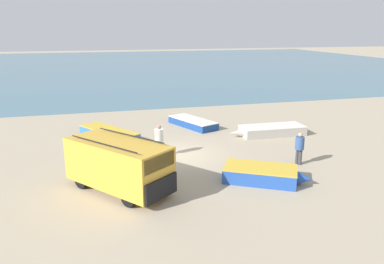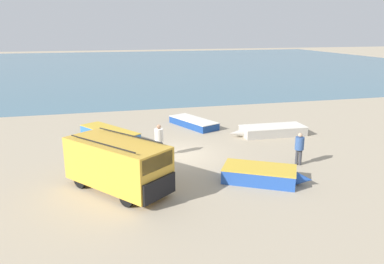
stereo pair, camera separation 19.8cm
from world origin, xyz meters
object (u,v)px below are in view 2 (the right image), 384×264
(parked_van, at_px, (117,164))
(fisherman_0, at_px, (159,137))
(fishing_rowboat_0, at_px, (108,133))
(fishing_rowboat_3, at_px, (262,174))
(fisherman_1, at_px, (299,146))
(fishing_rowboat_1, at_px, (192,122))
(fishing_rowboat_2, at_px, (271,131))

(parked_van, distance_m, fisherman_0, 4.56)
(parked_van, distance_m, fishing_rowboat_0, 8.28)
(fishing_rowboat_3, bearing_deg, parked_van, -156.09)
(fishing_rowboat_0, height_order, fisherman_0, fisherman_0)
(parked_van, xyz_separation_m, fisherman_1, (8.95, 0.81, -0.18))
(fishing_rowboat_1, distance_m, fishing_rowboat_3, 10.33)
(fishing_rowboat_1, xyz_separation_m, fishing_rowboat_3, (0.58, -10.31, 0.07))
(fishing_rowboat_1, relative_size, fisherman_0, 2.69)
(parked_van, distance_m, fishing_rowboat_3, 6.39)
(fishing_rowboat_1, relative_size, fishing_rowboat_3, 1.20)
(fishing_rowboat_1, xyz_separation_m, fishing_rowboat_2, (4.30, -3.51, 0.04))
(parked_van, xyz_separation_m, fishing_rowboat_0, (-0.15, 8.23, -0.90))
(fishing_rowboat_1, height_order, fisherman_0, fisherman_0)
(fishing_rowboat_2, xyz_separation_m, fishing_rowboat_3, (-3.72, -6.80, 0.03))
(fishing_rowboat_2, bearing_deg, fishing_rowboat_3, 62.61)
(fishing_rowboat_2, xyz_separation_m, fisherman_0, (-7.61, -2.26, 0.75))
(fishing_rowboat_0, bearing_deg, fisherman_1, -162.24)
(fisherman_0, bearing_deg, fishing_rowboat_3, 13.40)
(fisherman_0, bearing_deg, fishing_rowboat_0, -176.82)
(fishing_rowboat_1, bearing_deg, fishing_rowboat_2, -152.70)
(fishing_rowboat_1, relative_size, fishing_rowboat_2, 0.94)
(fisherman_0, height_order, fisherman_1, fisherman_0)
(parked_van, height_order, fishing_rowboat_0, parked_van)
(fishing_rowboat_0, height_order, fishing_rowboat_3, fishing_rowboat_3)
(fishing_rowboat_2, relative_size, fisherman_1, 3.00)
(fishing_rowboat_1, relative_size, fisherman_1, 2.83)
(fishing_rowboat_0, distance_m, fishing_rowboat_2, 10.38)
(fishing_rowboat_0, relative_size, fisherman_0, 2.92)
(parked_van, height_order, fishing_rowboat_2, parked_van)
(fishing_rowboat_0, height_order, fisherman_1, fisherman_1)
(fishing_rowboat_2, height_order, fishing_rowboat_3, fishing_rowboat_3)
(fisherman_0, distance_m, fisherman_1, 7.23)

